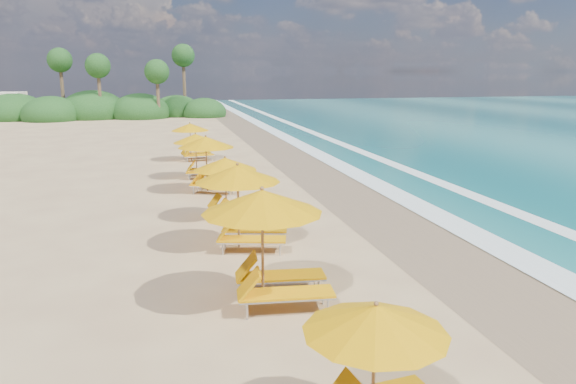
% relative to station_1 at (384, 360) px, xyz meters
% --- Properties ---
extents(ground, '(160.00, 160.00, 0.00)m').
position_rel_station_1_xyz_m(ground, '(1.09, 10.25, -1.14)').
color(ground, tan).
rests_on(ground, ground).
extents(wet_sand, '(4.00, 160.00, 0.01)m').
position_rel_station_1_xyz_m(wet_sand, '(5.09, 10.25, -1.14)').
color(wet_sand, '#836B4E').
rests_on(wet_sand, ground).
extents(surf_foam, '(4.00, 160.00, 0.01)m').
position_rel_station_1_xyz_m(surf_foam, '(7.79, 10.25, -1.12)').
color(surf_foam, white).
rests_on(surf_foam, ground).
extents(station_1, '(2.36, 2.23, 2.04)m').
position_rel_station_1_xyz_m(station_1, '(0.00, 0.00, 0.00)').
color(station_1, olive).
rests_on(station_1, ground).
extents(station_2, '(3.05, 2.87, 2.65)m').
position_rel_station_1_xyz_m(station_2, '(-0.61, 4.66, 0.35)').
color(station_2, olive).
rests_on(station_2, ground).
extents(station_3, '(3.10, 3.00, 2.50)m').
position_rel_station_1_xyz_m(station_3, '(-0.58, 8.60, 0.26)').
color(station_3, olive).
rests_on(station_3, ground).
extents(station_4, '(2.68, 2.56, 2.22)m').
position_rel_station_1_xyz_m(station_4, '(-0.58, 11.85, 0.10)').
color(station_4, olive).
rests_on(station_4, ground).
extents(station_5, '(3.17, 3.15, 2.42)m').
position_rel_station_1_xyz_m(station_5, '(-0.84, 16.28, 0.21)').
color(station_5, olive).
rests_on(station_5, ground).
extents(station_6, '(2.55, 2.41, 2.19)m').
position_rel_station_1_xyz_m(station_6, '(-1.07, 19.44, 0.09)').
color(station_6, olive).
rests_on(station_6, ground).
extents(station_7, '(2.55, 2.41, 2.20)m').
position_rel_station_1_xyz_m(station_7, '(-1.03, 24.76, 0.09)').
color(station_7, olive).
rests_on(station_7, ground).
extents(treeline, '(25.80, 8.80, 9.74)m').
position_rel_station_1_xyz_m(treeline, '(-8.84, 55.76, -0.15)').
color(treeline, '#163D14').
rests_on(treeline, ground).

